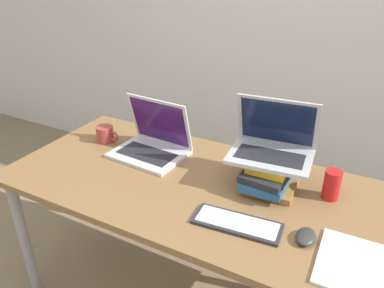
{
  "coord_description": "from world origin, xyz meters",
  "views": [
    {
      "loc": [
        0.6,
        -0.8,
        1.6
      ],
      "look_at": [
        -0.03,
        0.39,
        0.91
      ],
      "focal_mm": 35.0,
      "sensor_mm": 36.0,
      "label": 1
    }
  ],
  "objects_px": {
    "mug": "(106,134)",
    "laptop_on_books": "(273,145)",
    "mouse": "(306,237)",
    "soda_can": "(332,185)",
    "laptop_left": "(152,143)",
    "book_stack": "(270,174)",
    "wireless_keyboard": "(237,223)",
    "notepad": "(357,266)"
  },
  "relations": [
    {
      "from": "mug",
      "to": "laptop_on_books",
      "type": "bearing_deg",
      "value": 2.0
    },
    {
      "from": "mouse",
      "to": "soda_can",
      "type": "height_order",
      "value": "soda_can"
    },
    {
      "from": "laptop_left",
      "to": "soda_can",
      "type": "xyz_separation_m",
      "value": [
        0.83,
        0.02,
        0.01
      ]
    },
    {
      "from": "laptop_left",
      "to": "mug",
      "type": "xyz_separation_m",
      "value": [
        -0.28,
        -0.01,
        -0.01
      ]
    },
    {
      "from": "book_stack",
      "to": "mug",
      "type": "relative_size",
      "value": 2.27
    },
    {
      "from": "book_stack",
      "to": "mouse",
      "type": "distance_m",
      "value": 0.34
    },
    {
      "from": "laptop_left",
      "to": "laptop_on_books",
      "type": "xyz_separation_m",
      "value": [
        0.58,
        0.02,
        0.12
      ]
    },
    {
      "from": "laptop_on_books",
      "to": "mug",
      "type": "relative_size",
      "value": 2.75
    },
    {
      "from": "mouse",
      "to": "book_stack",
      "type": "bearing_deg",
      "value": 129.1
    },
    {
      "from": "book_stack",
      "to": "mouse",
      "type": "relative_size",
      "value": 2.92
    },
    {
      "from": "book_stack",
      "to": "wireless_keyboard",
      "type": "bearing_deg",
      "value": -94.06
    },
    {
      "from": "mug",
      "to": "mouse",
      "type": "bearing_deg",
      "value": -13.96
    },
    {
      "from": "laptop_on_books",
      "to": "notepad",
      "type": "bearing_deg",
      "value": -41.42
    },
    {
      "from": "wireless_keyboard",
      "to": "laptop_left",
      "type": "bearing_deg",
      "value": 151.08
    },
    {
      "from": "laptop_left",
      "to": "soda_can",
      "type": "bearing_deg",
      "value": 1.11
    },
    {
      "from": "mouse",
      "to": "notepad",
      "type": "height_order",
      "value": "mouse"
    },
    {
      "from": "mouse",
      "to": "wireless_keyboard",
      "type": "bearing_deg",
      "value": -171.48
    },
    {
      "from": "book_stack",
      "to": "wireless_keyboard",
      "type": "relative_size",
      "value": 0.89
    },
    {
      "from": "mouse",
      "to": "laptop_left",
      "type": "bearing_deg",
      "value": 160.88
    },
    {
      "from": "book_stack",
      "to": "soda_can",
      "type": "relative_size",
      "value": 2.36
    },
    {
      "from": "book_stack",
      "to": "notepad",
      "type": "relative_size",
      "value": 1.07
    },
    {
      "from": "mouse",
      "to": "notepad",
      "type": "distance_m",
      "value": 0.18
    },
    {
      "from": "notepad",
      "to": "soda_can",
      "type": "bearing_deg",
      "value": 112.62
    },
    {
      "from": "book_stack",
      "to": "laptop_on_books",
      "type": "height_order",
      "value": "laptop_on_books"
    },
    {
      "from": "notepad",
      "to": "soda_can",
      "type": "xyz_separation_m",
      "value": [
        -0.14,
        0.34,
        0.06
      ]
    },
    {
      "from": "laptop_left",
      "to": "laptop_on_books",
      "type": "height_order",
      "value": "laptop_on_books"
    },
    {
      "from": "mug",
      "to": "soda_can",
      "type": "xyz_separation_m",
      "value": [
        1.11,
        0.02,
        0.02
      ]
    },
    {
      "from": "soda_can",
      "to": "laptop_on_books",
      "type": "bearing_deg",
      "value": 178.78
    },
    {
      "from": "laptop_on_books",
      "to": "notepad",
      "type": "distance_m",
      "value": 0.55
    },
    {
      "from": "laptop_left",
      "to": "laptop_on_books",
      "type": "relative_size",
      "value": 1.01
    },
    {
      "from": "wireless_keyboard",
      "to": "mug",
      "type": "xyz_separation_m",
      "value": [
        -0.85,
        0.3,
        0.03
      ]
    },
    {
      "from": "book_stack",
      "to": "mug",
      "type": "distance_m",
      "value": 0.87
    },
    {
      "from": "laptop_on_books",
      "to": "mug",
      "type": "bearing_deg",
      "value": -178.0
    },
    {
      "from": "laptop_on_books",
      "to": "mug",
      "type": "xyz_separation_m",
      "value": [
        -0.86,
        -0.03,
        -0.13
      ]
    },
    {
      "from": "notepad",
      "to": "wireless_keyboard",
      "type": "bearing_deg",
      "value": 178.19
    },
    {
      "from": "laptop_left",
      "to": "soda_can",
      "type": "height_order",
      "value": "laptop_left"
    },
    {
      "from": "laptop_left",
      "to": "mouse",
      "type": "bearing_deg",
      "value": -19.12
    },
    {
      "from": "book_stack",
      "to": "mug",
      "type": "xyz_separation_m",
      "value": [
        -0.87,
        0.01,
        -0.02
      ]
    },
    {
      "from": "laptop_on_books",
      "to": "wireless_keyboard",
      "type": "relative_size",
      "value": 1.08
    },
    {
      "from": "wireless_keyboard",
      "to": "mouse",
      "type": "relative_size",
      "value": 3.29
    },
    {
      "from": "wireless_keyboard",
      "to": "soda_can",
      "type": "distance_m",
      "value": 0.42
    },
    {
      "from": "notepad",
      "to": "soda_can",
      "type": "distance_m",
      "value": 0.37
    }
  ]
}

